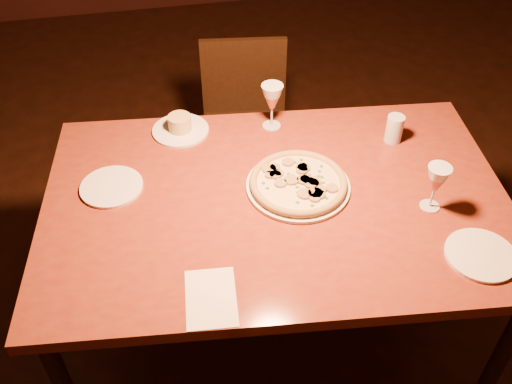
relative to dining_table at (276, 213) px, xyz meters
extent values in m
plane|color=#321810|center=(-0.18, -0.18, -0.75)|extent=(7.00, 7.00, 0.00)
cube|color=maroon|center=(0.00, 0.00, 0.05)|extent=(1.63, 1.15, 0.04)
cylinder|color=black|center=(-0.65, 0.50, -0.36)|extent=(0.05, 0.05, 0.78)
cylinder|color=black|center=(0.65, -0.50, -0.36)|extent=(0.05, 0.05, 0.78)
cylinder|color=black|center=(0.74, 0.35, -0.36)|extent=(0.05, 0.05, 0.78)
cube|color=black|center=(0.06, 0.85, -0.31)|extent=(0.46, 0.46, 0.04)
cube|color=black|center=(0.09, 1.04, -0.10)|extent=(0.41, 0.09, 0.39)
cylinder|color=black|center=(-0.13, 0.71, -0.54)|extent=(0.04, 0.04, 0.42)
cylinder|color=black|center=(-0.08, 1.04, -0.54)|extent=(0.04, 0.04, 0.42)
cylinder|color=black|center=(0.20, 0.67, -0.54)|extent=(0.04, 0.04, 0.42)
cylinder|color=black|center=(0.25, 0.99, -0.54)|extent=(0.04, 0.04, 0.42)
cylinder|color=white|center=(0.08, 0.03, 0.08)|extent=(0.35, 0.35, 0.01)
cylinder|color=beige|center=(0.08, 0.03, 0.09)|extent=(0.32, 0.32, 0.01)
torus|color=tan|center=(0.08, 0.03, 0.10)|extent=(0.33, 0.33, 0.03)
cylinder|color=white|center=(-0.27, 0.43, 0.08)|extent=(0.21, 0.21, 0.01)
cylinder|color=tan|center=(-0.27, 0.43, 0.11)|extent=(0.09, 0.09, 0.06)
cylinder|color=silver|center=(0.49, 0.21, 0.12)|extent=(0.06, 0.06, 0.10)
cylinder|color=white|center=(-0.53, 0.16, 0.08)|extent=(0.21, 0.21, 0.01)
cylinder|color=white|center=(0.53, -0.37, 0.08)|extent=(0.21, 0.21, 0.01)
cube|color=white|center=(-0.27, -0.36, 0.07)|extent=(0.16, 0.22, 0.00)
camera|label=1|loc=(-0.35, -1.32, 1.36)|focal=40.00mm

